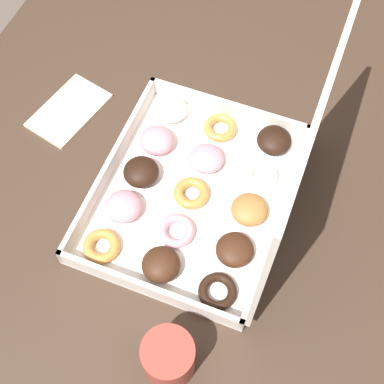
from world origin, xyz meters
name	(u,v)px	position (x,y,z in m)	size (l,w,h in m)	color
ground_plane	(204,303)	(0.00, 0.00, 0.00)	(8.00, 8.00, 0.00)	#564C44
dining_table	(211,198)	(0.00, 0.00, 0.67)	(1.05, 1.02, 0.77)	#38281E
donut_box	(216,184)	(0.06, 0.03, 0.83)	(0.37, 0.31, 0.35)	white
coffee_mug	(169,357)	(0.33, 0.05, 0.81)	(0.07, 0.07, 0.08)	#A3382D
paper_napkin	(69,110)	(-0.02, -0.29, 0.77)	(0.16, 0.12, 0.01)	beige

